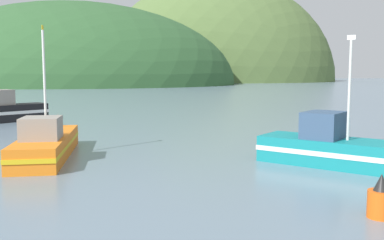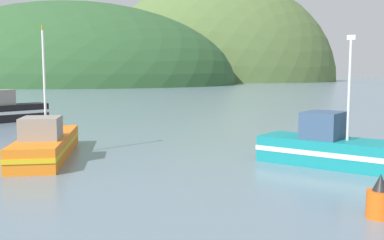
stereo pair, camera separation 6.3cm
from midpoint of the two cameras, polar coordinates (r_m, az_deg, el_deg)
hill_mid_right at (r=216.22m, az=3.42°, el=5.12°), size 116.59×93.28×99.74m
hill_mid_left at (r=159.79m, az=-14.78°, el=4.54°), size 113.15×90.52×56.86m
fishing_boat_orange at (r=22.60m, az=-18.54°, el=-2.94°), size 2.24×8.37×6.45m
fishing_boat_teal at (r=20.64m, az=18.12°, el=-3.51°), size 6.40×6.42×5.80m
channel_buoy at (r=13.83m, az=23.58°, el=-9.66°), size 0.74×0.74×1.30m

